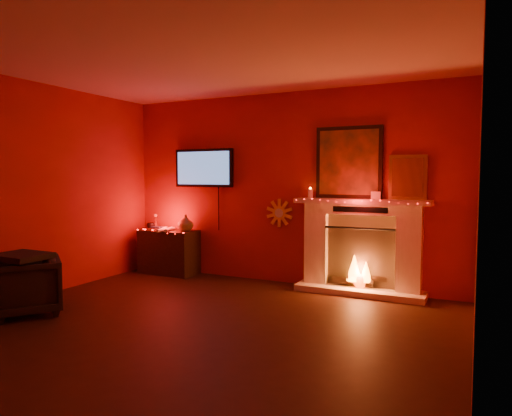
{
  "coord_description": "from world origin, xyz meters",
  "views": [
    {
      "loc": [
        2.5,
        -3.5,
        1.52
      ],
      "look_at": [
        -0.04,
        1.7,
        1.12
      ],
      "focal_mm": 32.0,
      "sensor_mm": 36.0,
      "label": 1
    }
  ],
  "objects_px": {
    "console_table": "(169,250)",
    "armchair": "(27,286)",
    "fireplace": "(361,238)",
    "sunburst_clock": "(279,213)",
    "tv": "(204,168)"
  },
  "relations": [
    {
      "from": "console_table",
      "to": "fireplace",
      "type": "bearing_deg",
      "value": 2.49
    },
    {
      "from": "sunburst_clock",
      "to": "armchair",
      "type": "relative_size",
      "value": 0.58
    },
    {
      "from": "tv",
      "to": "console_table",
      "type": "relative_size",
      "value": 1.33
    },
    {
      "from": "fireplace",
      "to": "armchair",
      "type": "relative_size",
      "value": 3.17
    },
    {
      "from": "tv",
      "to": "sunburst_clock",
      "type": "height_order",
      "value": "tv"
    },
    {
      "from": "tv",
      "to": "armchair",
      "type": "distance_m",
      "value": 3.01
    },
    {
      "from": "sunburst_clock",
      "to": "console_table",
      "type": "bearing_deg",
      "value": -172.93
    },
    {
      "from": "fireplace",
      "to": "console_table",
      "type": "distance_m",
      "value": 2.99
    },
    {
      "from": "console_table",
      "to": "armchair",
      "type": "xyz_separation_m",
      "value": [
        -0.12,
        -2.42,
        -0.06
      ]
    },
    {
      "from": "fireplace",
      "to": "armchair",
      "type": "height_order",
      "value": "fireplace"
    },
    {
      "from": "sunburst_clock",
      "to": "fireplace",
      "type": "bearing_deg",
      "value": -4.37
    },
    {
      "from": "tv",
      "to": "armchair",
      "type": "xyz_separation_m",
      "value": [
        -0.65,
        -2.61,
        -1.33
      ]
    },
    {
      "from": "sunburst_clock",
      "to": "console_table",
      "type": "height_order",
      "value": "sunburst_clock"
    },
    {
      "from": "fireplace",
      "to": "console_table",
      "type": "bearing_deg",
      "value": -177.51
    },
    {
      "from": "sunburst_clock",
      "to": "console_table",
      "type": "xyz_separation_m",
      "value": [
        -1.78,
        -0.22,
        -0.62
      ]
    }
  ]
}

